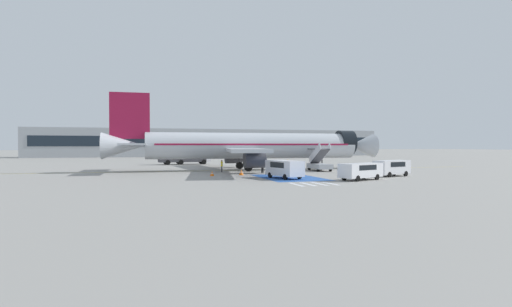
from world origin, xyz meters
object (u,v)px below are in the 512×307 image
(traffic_cone_1, at_px, (212,174))
(boarding_stairs_forward, at_px, (319,164))
(ground_crew_1, at_px, (262,165))
(fuel_tanker, at_px, (184,155))
(service_van_1, at_px, (284,168))
(terminal_building, at_px, (215,143))
(ground_crew_0, at_px, (222,165))
(traffic_cone_2, at_px, (241,172))
(ground_crew_2, at_px, (288,164))
(traffic_cone_0, at_px, (340,170))
(airliner, at_px, (250,146))
(service_van_0, at_px, (392,167))
(service_van_2, at_px, (361,170))

(traffic_cone_1, bearing_deg, boarding_stairs_forward, 17.18)
(ground_crew_1, bearing_deg, fuel_tanker, 142.29)
(service_van_1, xyz_separation_m, traffic_cone_1, (-7.22, 5.94, -0.93))
(service_van_1, relative_size, terminal_building, 0.04)
(boarding_stairs_forward, relative_size, traffic_cone_1, 8.98)
(boarding_stairs_forward, distance_m, ground_crew_0, 14.38)
(boarding_stairs_forward, relative_size, ground_crew_1, 2.90)
(traffic_cone_1, height_order, traffic_cone_2, traffic_cone_2)
(boarding_stairs_forward, relative_size, terminal_building, 0.04)
(ground_crew_2, height_order, traffic_cone_0, ground_crew_2)
(traffic_cone_1, xyz_separation_m, traffic_cone_2, (3.78, 0.39, 0.05))
(boarding_stairs_forward, height_order, traffic_cone_1, boarding_stairs_forward)
(ground_crew_0, distance_m, ground_crew_1, 6.00)
(traffic_cone_0, bearing_deg, service_van_1, -145.25)
(traffic_cone_0, relative_size, terminal_building, 0.00)
(airliner, xyz_separation_m, traffic_cone_1, (-7.55, -10.01, -3.38))
(service_van_0, distance_m, ground_crew_2, 15.56)
(fuel_tanker, bearing_deg, terminal_building, 157.92)
(fuel_tanker, bearing_deg, ground_crew_1, 9.24)
(ground_crew_1, bearing_deg, service_van_2, -25.71)
(ground_crew_0, height_order, traffic_cone_0, ground_crew_0)
(service_van_0, xyz_separation_m, ground_crew_1, (-13.35, 9.81, -0.11))
(ground_crew_0, bearing_deg, ground_crew_1, 74.89)
(service_van_0, distance_m, ground_crew_0, 22.56)
(service_van_0, bearing_deg, service_van_2, -75.77)
(ground_crew_0, bearing_deg, traffic_cone_2, 31.50)
(service_van_2, bearing_deg, traffic_cone_0, -39.12)
(boarding_stairs_forward, distance_m, terminal_building, 85.18)
(airliner, height_order, ground_crew_2, airliner)
(terminal_building, bearing_deg, traffic_cone_2, -98.47)
(service_van_0, relative_size, traffic_cone_0, 10.19)
(fuel_tanker, xyz_separation_m, terminal_building, (17.26, 59.28, 2.87))
(boarding_stairs_forward, xyz_separation_m, ground_crew_2, (-4.51, 1.18, -0.02))
(airliner, xyz_separation_m, boarding_stairs_forward, (9.30, -4.80, -2.68))
(service_van_1, distance_m, traffic_cone_0, 13.63)
(ground_crew_0, xyz_separation_m, traffic_cone_1, (-2.54, -6.60, -0.69))
(ground_crew_1, xyz_separation_m, traffic_cone_1, (-7.43, -3.13, -0.76))
(service_van_1, bearing_deg, ground_crew_2, -126.47)
(fuel_tanker, relative_size, traffic_cone_1, 17.33)
(traffic_cone_0, bearing_deg, ground_crew_0, 163.22)
(service_van_2, bearing_deg, service_van_0, -81.06)
(service_van_2, bearing_deg, ground_crew_1, 6.48)
(ground_crew_2, height_order, traffic_cone_2, ground_crew_2)
(fuel_tanker, xyz_separation_m, service_van_2, (14.41, -41.37, -0.66))
(service_van_1, xyz_separation_m, traffic_cone_2, (-3.44, 6.32, -0.88))
(ground_crew_2, height_order, terminal_building, terminal_building)
(service_van_1, relative_size, service_van_2, 0.96)
(airliner, distance_m, service_van_0, 21.45)
(airliner, distance_m, terminal_building, 80.88)
(boarding_stairs_forward, xyz_separation_m, service_van_1, (-9.63, -11.15, 0.22))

